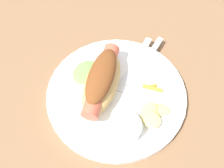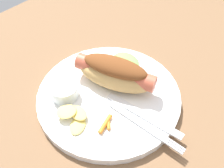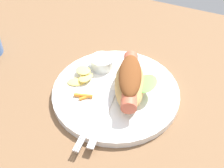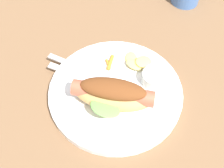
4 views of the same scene
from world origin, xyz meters
TOP-DOWN VIEW (x-y plane):
  - ground_plane at (0.00, 0.00)cm, footprint 120.00×90.00cm
  - plate at (-2.69, -2.24)cm, footprint 27.94×27.94cm
  - hot_dog at (-5.56, -3.21)cm, footprint 11.33×16.43cm
  - sauce_ramekin at (3.29, -8.27)cm, footprint 5.39×5.39cm
  - fork at (-1.48, 7.27)cm, footprint 2.00×15.60cm
  - knife at (-3.21, 5.91)cm, footprint 3.14×15.79cm
  - chips_pile at (5.83, -2.74)cm, footprint 5.58×7.59cm
  - carrot_garnish at (2.85, 2.32)cm, footprint 4.09×2.34cm

SIDE VIEW (x-z plane):
  - ground_plane at x=0.00cm, z-range -1.80..0.00cm
  - plate at x=-2.69cm, z-range 0.00..1.60cm
  - knife at x=-3.21cm, z-range 1.60..1.96cm
  - fork at x=-1.48cm, z-range 1.60..2.00cm
  - carrot_garnish at x=2.85cm, z-range 1.57..2.39cm
  - chips_pile at x=5.83cm, z-range 1.57..3.19cm
  - sauce_ramekin at x=3.29cm, z-range 1.60..4.26cm
  - hot_dog at x=-5.56cm, z-range 1.63..7.83cm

